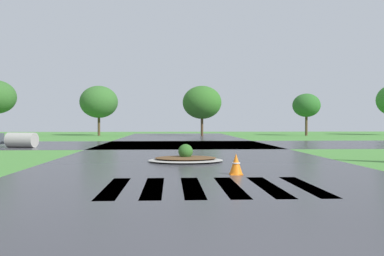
{
  "coord_description": "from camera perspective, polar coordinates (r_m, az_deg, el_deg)",
  "views": [
    {
      "loc": [
        -0.94,
        -3.66,
        1.53
      ],
      "look_at": [
        -0.18,
        11.02,
        1.31
      ],
      "focal_mm": 38.17,
      "sensor_mm": 36.0,
      "label": 1
    }
  ],
  "objects": [
    {
      "name": "median_island",
      "position": [
        15.68,
        -0.9,
        -4.26
      ],
      "size": [
        2.88,
        2.24,
        0.68
      ],
      "color": "#9E9B93",
      "rests_on": "ground"
    },
    {
      "name": "crosswalk_stripes",
      "position": [
        9.65,
        2.69,
        -8.23
      ],
      "size": [
        4.95,
        3.21,
        0.01
      ],
      "color": "white",
      "rests_on": "ground"
    },
    {
      "name": "asphalt_roadway",
      "position": [
        13.78,
        0.96,
        -5.5
      ],
      "size": [
        11.28,
        80.0,
        0.01
      ],
      "primitive_type": "cube",
      "color": "#35353A",
      "rests_on": "ground"
    },
    {
      "name": "background_treeline",
      "position": [
        45.3,
        1.49,
        3.81
      ],
      "size": [
        48.9,
        6.81,
        6.0
      ],
      "color": "#4C3823",
      "rests_on": "ground"
    },
    {
      "name": "traffic_cone",
      "position": [
        11.91,
        6.17,
        -5.09
      ],
      "size": [
        0.39,
        0.39,
        0.61
      ],
      "color": "orange",
      "rests_on": "ground"
    },
    {
      "name": "drainage_pipe_stack",
      "position": [
        26.43,
        -22.7,
        -1.56
      ],
      "size": [
        1.9,
        1.28,
        0.89
      ],
      "color": "#9E9B93",
      "rests_on": "ground"
    },
    {
      "name": "asphalt_cross_road",
      "position": [
        27.55,
        -1.02,
        -2.32
      ],
      "size": [
        90.0,
        10.15,
        0.01
      ],
      "primitive_type": "cube",
      "color": "#35353A",
      "rests_on": "ground"
    }
  ]
}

